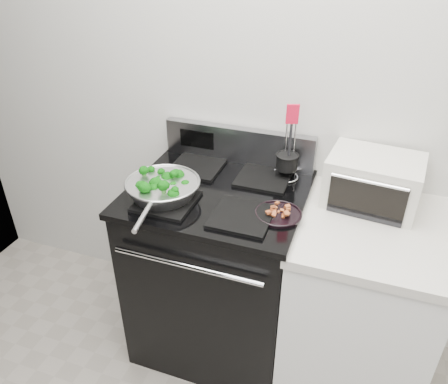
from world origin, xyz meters
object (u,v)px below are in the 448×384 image
at_px(gas_range, 218,268).
at_px(skillet, 163,188).
at_px(bacon_plate, 279,212).
at_px(utensil_holder, 287,165).
at_px(toaster_oven, 373,181).

height_order(gas_range, skillet, gas_range).
bearing_deg(gas_range, bacon_plate, -19.01).
distance_m(gas_range, skillet, 0.57).
distance_m(skillet, utensil_holder, 0.58).
xyz_separation_m(skillet, toaster_oven, (0.85, 0.32, 0.03)).
bearing_deg(gas_range, utensil_holder, 38.75).
relative_size(skillet, utensil_holder, 1.40).
relative_size(gas_range, bacon_plate, 5.80).
relative_size(bacon_plate, utensil_holder, 0.53).
xyz_separation_m(skillet, utensil_holder, (0.46, 0.36, 0.01)).
bearing_deg(gas_range, toaster_oven, 14.84).
bearing_deg(utensil_holder, gas_range, -160.02).
bearing_deg(utensil_holder, toaster_oven, -24.63).
height_order(skillet, toaster_oven, toaster_oven).
height_order(gas_range, bacon_plate, gas_range).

